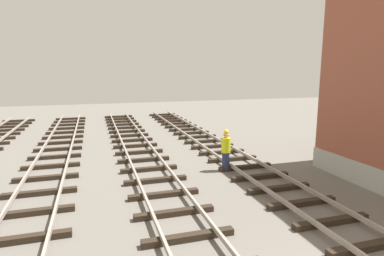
{
  "coord_description": "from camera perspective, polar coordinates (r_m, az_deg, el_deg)",
  "views": [
    {
      "loc": [
        -5.2,
        -3.59,
        4.42
      ],
      "look_at": [
        -0.68,
        10.97,
        1.64
      ],
      "focal_mm": 29.96,
      "sensor_mm": 36.0,
      "label": 1
    }
  ],
  "objects": [
    {
      "name": "track_worker_foreground",
      "position": [
        14.14,
        6.04,
        -4.01
      ],
      "size": [
        0.4,
        0.4,
        1.87
      ],
      "color": "#262D4C",
      "rests_on": "ground"
    }
  ]
}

